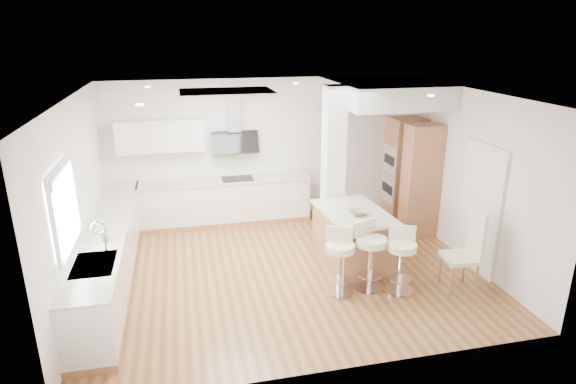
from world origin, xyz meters
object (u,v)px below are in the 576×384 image
object	(u,v)px
peninsula	(353,237)
bar_stool_b	(370,252)
bar_stool_c	(401,257)
dining_chair	(468,248)
bar_stool_a	(340,258)

from	to	relation	value
peninsula	bar_stool_b	xyz separation A→B (m)	(-0.06, -0.86, 0.13)
bar_stool_c	dining_chair	size ratio (longest dim) A/B	0.81
bar_stool_c	bar_stool_a	bearing A→B (deg)	-167.83
bar_stool_a	bar_stool_c	bearing A→B (deg)	3.93
peninsula	bar_stool_c	bearing A→B (deg)	-75.44
bar_stool_b	dining_chair	distance (m)	1.44
bar_stool_a	dining_chair	bearing A→B (deg)	5.68
peninsula	bar_stool_c	size ratio (longest dim) A/B	1.57
peninsula	dining_chair	distance (m)	1.79
peninsula	bar_stool_b	distance (m)	0.87
peninsula	bar_stool_a	world-z (taller)	bar_stool_a
peninsula	bar_stool_a	bearing A→B (deg)	-125.22
bar_stool_a	peninsula	bearing A→B (deg)	73.23
peninsula	bar_stool_b	size ratio (longest dim) A/B	1.49
dining_chair	bar_stool_a	bearing A→B (deg)	177.25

